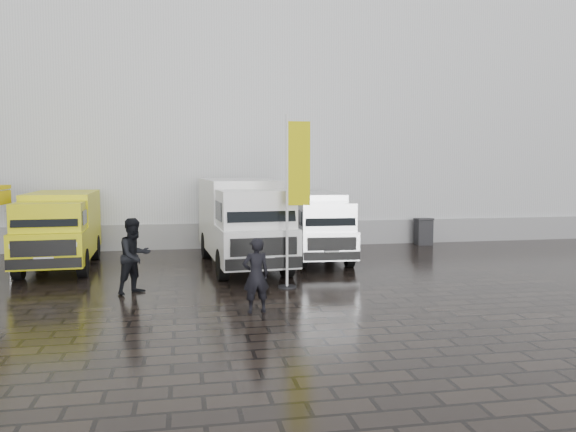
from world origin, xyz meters
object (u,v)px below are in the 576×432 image
wheelie_bin (423,231)px  person_front (256,275)px  van_yellow (60,231)px  van_white (242,223)px  flagpole (294,193)px  person_tent (135,256)px  van_silver (317,226)px

wheelie_bin → person_front: bearing=-126.6°
van_yellow → van_white: bearing=-9.5°
flagpole → person_tent: bearing=179.6°
van_white → flagpole: size_ratio=1.40×
person_front → person_tent: person_tent is taller
flagpole → person_front: 3.25m
van_yellow → wheelie_bin: (13.75, 2.90, -0.65)m
van_yellow → person_tent: (2.67, -4.14, -0.23)m
van_yellow → van_white: (5.81, -0.72, 0.21)m
van_silver → wheelie_bin: van_silver is taller
van_silver → wheelie_bin: (5.22, 2.66, -0.60)m
van_white → wheelie_bin: size_ratio=5.89×
flagpole → van_white: bearing=106.6°
van_white → van_silver: 2.90m
van_silver → person_tent: bearing=-139.9°
van_white → wheelie_bin: bearing=20.3°
van_yellow → flagpole: 8.13m
van_yellow → van_white: size_ratio=0.80×
van_white → person_tent: bearing=-136.8°
van_yellow → van_silver: van_yellow is taller
van_silver → flagpole: (-1.69, -4.41, 1.42)m
person_front → van_yellow: bearing=-59.8°
van_yellow → wheelie_bin: size_ratio=4.72×
person_front → van_white: bearing=-102.7°
flagpole → person_tent: flagpole is taller
van_silver → wheelie_bin: size_ratio=4.82×
van_silver → flagpole: size_ratio=1.15×
wheelie_bin → flagpole: bearing=-129.9°
van_silver → wheelie_bin: bearing=30.3°
flagpole → wheelie_bin: flagpole is taller
van_white → van_silver: bearing=15.3°
van_silver → van_white: bearing=-157.1°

